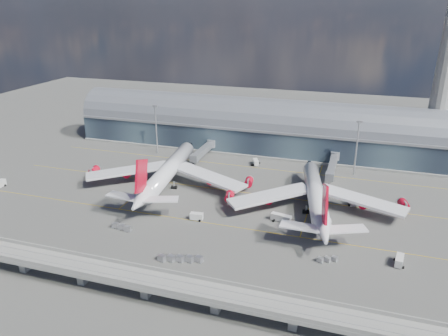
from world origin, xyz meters
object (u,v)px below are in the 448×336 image
(service_truck_3, at_px, (399,261))
(cargo_train_0, at_px, (122,227))
(control_tower, at_px, (448,56))
(floodlight_mast_right, at_px, (357,147))
(cargo_train_1, at_px, (180,259))
(service_truck_2, at_px, (281,218))
(service_truck_5, at_px, (256,162))
(service_truck_4, at_px, (352,202))
(airliner_right, at_px, (316,197))
(service_truck_1, at_px, (197,216))
(airliner_left, at_px, (167,172))
(floodlight_mast_left, at_px, (156,128))
(cargo_train_2, at_px, (327,259))

(service_truck_3, xyz_separation_m, cargo_train_0, (-91.84, -6.52, -0.46))
(control_tower, bearing_deg, floodlight_mast_right, -141.34)
(floodlight_mast_right, distance_m, cargo_train_1, 103.77)
(service_truck_2, bearing_deg, control_tower, -22.75)
(service_truck_2, xyz_separation_m, service_truck_5, (-22.98, 54.40, -0.05))
(control_tower, bearing_deg, service_truck_4, -119.08)
(service_truck_3, bearing_deg, cargo_train_1, -154.87)
(airliner_right, height_order, cargo_train_0, airliner_right)
(service_truck_4, bearing_deg, service_truck_1, -164.68)
(service_truck_5, bearing_deg, floodlight_mast_right, -21.88)
(control_tower, height_order, airliner_left, control_tower)
(airliner_right, bearing_deg, service_truck_1, -164.09)
(floodlight_mast_right, xyz_separation_m, service_truck_4, (0.82, -33.47, -12.27))
(airliner_left, relative_size, airliner_right, 1.07)
(airliner_right, relative_size, service_truck_4, 14.36)
(floodlight_mast_left, distance_m, cargo_train_2, 123.40)
(floodlight_mast_right, bearing_deg, airliner_left, -152.95)
(floodlight_mast_right, xyz_separation_m, cargo_train_0, (-75.60, -78.87, -12.69))
(service_truck_5, distance_m, cargo_train_0, 82.95)
(floodlight_mast_left, xyz_separation_m, service_truck_5, (53.68, -1.26, -12.26))
(floodlight_mast_right, bearing_deg, service_truck_2, -112.75)
(airliner_left, bearing_deg, service_truck_3, -26.73)
(floodlight_mast_right, height_order, service_truck_3, floodlight_mast_right)
(floodlight_mast_left, xyz_separation_m, floodlight_mast_right, (100.00, 0.00, 0.00))
(floodlight_mast_left, relative_size, service_truck_2, 3.28)
(service_truck_1, bearing_deg, floodlight_mast_right, -46.32)
(floodlight_mast_left, xyz_separation_m, service_truck_1, (46.93, -64.01, -12.26))
(service_truck_4, relative_size, service_truck_5, 0.85)
(service_truck_2, xyz_separation_m, service_truck_3, (39.58, -16.69, -0.02))
(service_truck_1, relative_size, service_truck_5, 0.83)
(airliner_right, bearing_deg, airliner_left, 164.80)
(airliner_right, relative_size, service_truck_1, 14.75)
(service_truck_1, xyz_separation_m, cargo_train_0, (-22.53, -14.86, -0.43))
(service_truck_2, bearing_deg, floodlight_mast_left, 66.15)
(airliner_left, height_order, service_truck_5, airliner_left)
(airliner_right, bearing_deg, cargo_train_0, -161.78)
(airliner_left, bearing_deg, service_truck_2, -24.41)
(service_truck_1, distance_m, service_truck_3, 69.81)
(floodlight_mast_left, bearing_deg, service_truck_5, -1.35)
(control_tower, relative_size, airliner_right, 1.43)
(service_truck_2, distance_m, service_truck_5, 59.06)
(airliner_left, height_order, service_truck_1, airliner_left)
(service_truck_4, distance_m, cargo_train_0, 88.89)
(floodlight_mast_left, bearing_deg, service_truck_1, -53.75)
(airliner_left, xyz_separation_m, airliner_right, (63.53, -4.32, -0.78))
(airliner_right, height_order, service_truck_5, airliner_right)
(service_truck_4, distance_m, cargo_train_1, 75.54)
(control_tower, height_order, floodlight_mast_right, control_tower)
(service_truck_2, relative_size, service_truck_5, 1.32)
(floodlight_mast_right, xyz_separation_m, cargo_train_2, (-4.70, -77.34, -12.86))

